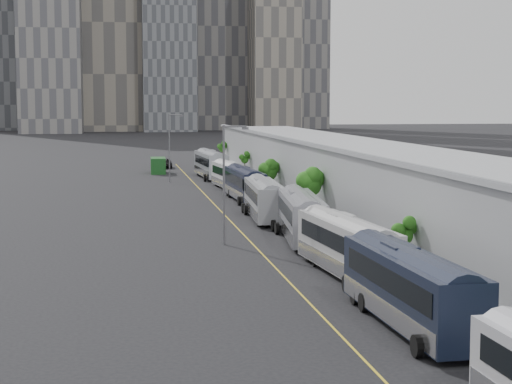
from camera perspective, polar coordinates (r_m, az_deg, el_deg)
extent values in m
cube|color=gray|center=(77.76, 6.50, -2.25)|extent=(10.00, 170.00, 0.12)
cube|color=gold|center=(75.61, -1.19, -2.49)|extent=(0.12, 160.00, 0.02)
cube|color=gray|center=(78.53, 9.34, 0.24)|extent=(12.00, 160.00, 6.80)
cube|color=gray|center=(78.33, 9.37, 2.03)|extent=(12.45, 160.40, 2.57)
cube|color=gray|center=(76.58, 5.19, 2.86)|extent=(0.30, 160.00, 0.40)
cube|color=slate|center=(321.92, -13.63, 12.33)|extent=(22.00, 22.00, 95.00)
cube|color=slate|center=(330.90, -5.88, 10.99)|extent=(20.00, 20.00, 80.00)
cube|color=gray|center=(330.41, 1.24, 10.15)|extent=(18.00, 18.00, 70.00)
cube|color=slate|center=(368.76, 2.88, 11.28)|extent=(22.00, 22.00, 90.00)
cube|color=black|center=(43.35, 10.20, -6.33)|extent=(3.09, 13.57, 3.27)
cube|color=black|center=(43.03, 10.31, -5.62)|extent=(3.10, 11.95, 1.11)
cube|color=silver|center=(43.58, 10.18, -7.67)|extent=(3.12, 13.30, 1.05)
cube|color=black|center=(44.45, 9.58, -3.66)|extent=(1.41, 2.32, 0.31)
cube|color=#B4B4B6|center=(55.60, 6.06, -3.59)|extent=(3.65, 13.30, 3.18)
cube|color=black|center=(55.31, 6.12, -3.04)|extent=(3.59, 11.73, 1.08)
cube|color=silver|center=(55.78, 6.05, -4.62)|extent=(3.67, 13.04, 1.02)
cube|color=#B4B4B6|center=(56.78, 5.68, -1.61)|extent=(1.48, 2.32, 0.30)
cube|color=gray|center=(69.33, 3.02, -1.62)|extent=(4.04, 13.59, 3.24)
cube|color=black|center=(69.06, 3.06, -1.17)|extent=(3.93, 11.99, 1.10)
cube|color=silver|center=(69.48, 3.02, -2.47)|extent=(4.05, 13.32, 1.04)
cube|color=gray|center=(70.62, 2.76, -0.03)|extent=(1.56, 2.39, 0.31)
cube|color=#999CA2|center=(81.82, 0.55, -0.48)|extent=(3.32, 13.18, 3.16)
cube|color=black|center=(81.56, 0.57, -0.10)|extent=(3.29, 11.62, 1.08)
cube|color=silver|center=(81.94, 0.55, -1.18)|extent=(3.34, 12.92, 1.01)
cube|color=#999CA2|center=(83.12, 0.37, 0.82)|extent=(1.42, 2.28, 0.30)
cube|color=black|center=(97.36, -0.77, 0.55)|extent=(3.06, 13.02, 3.13)
cube|color=black|center=(97.11, -0.75, 0.87)|extent=(3.06, 11.47, 1.07)
cube|color=silver|center=(97.46, -0.77, -0.04)|extent=(3.09, 12.76, 1.00)
cube|color=black|center=(98.68, -0.90, 1.63)|extent=(1.37, 2.23, 0.30)
cube|color=white|center=(110.26, -1.77, 1.12)|extent=(3.42, 12.22, 2.92)
cube|color=black|center=(110.03, -1.76, 1.39)|extent=(3.36, 10.78, 0.99)
cube|color=silver|center=(110.35, -1.77, 0.64)|extent=(3.44, 11.98, 0.93)
cube|color=white|center=(111.51, -1.86, 2.00)|extent=(1.37, 2.13, 0.28)
cube|color=gray|center=(125.91, -3.03, 1.86)|extent=(3.59, 14.16, 3.40)
cube|color=black|center=(125.66, -3.02, 2.13)|extent=(3.55, 12.48, 1.16)
cube|color=silver|center=(126.00, -3.03, 1.37)|extent=(3.61, 13.88, 1.09)
cube|color=gray|center=(127.40, -3.12, 2.75)|extent=(1.53, 2.45, 0.32)
cylinder|color=black|center=(56.15, 9.78, -4.07)|extent=(0.18, 0.18, 2.89)
sphere|color=#175212|center=(55.92, 9.81, -2.67)|extent=(1.25, 1.25, 1.25)
cylinder|color=black|center=(79.75, 3.57, -0.65)|extent=(0.18, 0.18, 3.89)
sphere|color=#175212|center=(79.54, 3.58, 0.76)|extent=(2.31, 2.31, 2.31)
cylinder|color=black|center=(101.54, 0.83, 0.59)|extent=(0.18, 0.18, 3.18)
sphere|color=#175212|center=(101.40, 0.83, 1.52)|extent=(2.13, 2.13, 2.13)
cylinder|color=black|center=(123.58, -0.76, 1.56)|extent=(0.18, 0.18, 3.17)
sphere|color=#175212|center=(123.48, -0.76, 2.25)|extent=(1.12, 1.12, 1.12)
cylinder|color=black|center=(149.33, -2.26, 2.37)|extent=(0.18, 0.18, 3.40)
sphere|color=#175212|center=(149.24, -2.26, 2.99)|extent=(1.23, 1.23, 1.23)
cylinder|color=#59595E|center=(66.90, -2.16, 0.44)|extent=(0.18, 0.18, 9.40)
cylinder|color=#59595E|center=(66.73, -1.40, 4.39)|extent=(1.80, 0.14, 0.14)
cube|color=#59595E|center=(66.85, -0.72, 4.27)|extent=(0.50, 0.22, 0.18)
cylinder|color=#59595E|center=(119.96, -5.80, 2.91)|extent=(0.18, 0.18, 9.51)
cylinder|color=#59595E|center=(119.86, -5.39, 5.14)|extent=(1.80, 0.14, 0.14)
cube|color=#59595E|center=(119.92, -5.00, 5.07)|extent=(0.50, 0.22, 0.18)
cube|color=#144318|center=(135.50, -6.54, 1.76)|extent=(2.46, 5.58, 2.46)
imported|color=black|center=(146.24, -6.15, 1.91)|extent=(2.74, 5.73, 1.58)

